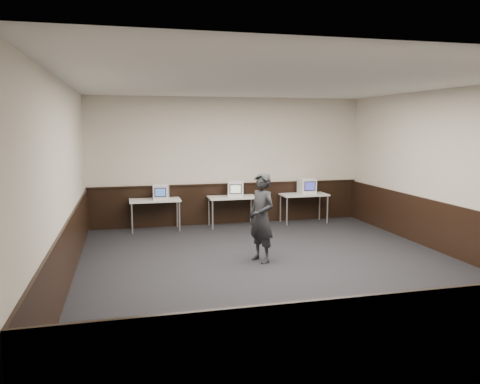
# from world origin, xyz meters

# --- Properties ---
(floor) EXTENTS (8.00, 8.00, 0.00)m
(floor) POSITION_xyz_m (0.00, 0.00, 0.00)
(floor) COLOR black
(floor) RESTS_ON ground
(ceiling) EXTENTS (8.00, 8.00, 0.00)m
(ceiling) POSITION_xyz_m (0.00, 0.00, 3.20)
(ceiling) COLOR white
(ceiling) RESTS_ON back_wall
(back_wall) EXTENTS (7.00, 0.00, 7.00)m
(back_wall) POSITION_xyz_m (0.00, 4.00, 1.60)
(back_wall) COLOR beige
(back_wall) RESTS_ON ground
(front_wall) EXTENTS (7.00, 0.00, 7.00)m
(front_wall) POSITION_xyz_m (0.00, -4.00, 1.60)
(front_wall) COLOR beige
(front_wall) RESTS_ON ground
(left_wall) EXTENTS (0.00, 8.00, 8.00)m
(left_wall) POSITION_xyz_m (-3.50, 0.00, 1.60)
(left_wall) COLOR beige
(left_wall) RESTS_ON ground
(right_wall) EXTENTS (0.00, 8.00, 8.00)m
(right_wall) POSITION_xyz_m (3.50, 0.00, 1.60)
(right_wall) COLOR beige
(right_wall) RESTS_ON ground
(wainscot_back) EXTENTS (6.98, 0.04, 1.00)m
(wainscot_back) POSITION_xyz_m (0.00, 3.98, 0.50)
(wainscot_back) COLOR black
(wainscot_back) RESTS_ON back_wall
(wainscot_front) EXTENTS (6.98, 0.04, 1.00)m
(wainscot_front) POSITION_xyz_m (0.00, -3.98, 0.50)
(wainscot_front) COLOR black
(wainscot_front) RESTS_ON front_wall
(wainscot_left) EXTENTS (0.04, 7.98, 1.00)m
(wainscot_left) POSITION_xyz_m (-3.48, 0.00, 0.50)
(wainscot_left) COLOR black
(wainscot_left) RESTS_ON left_wall
(wainscot_right) EXTENTS (0.04, 7.98, 1.00)m
(wainscot_right) POSITION_xyz_m (3.48, 0.00, 0.50)
(wainscot_right) COLOR black
(wainscot_right) RESTS_ON right_wall
(wainscot_rail) EXTENTS (6.98, 0.06, 0.04)m
(wainscot_rail) POSITION_xyz_m (0.00, 3.96, 1.02)
(wainscot_rail) COLOR black
(wainscot_rail) RESTS_ON wainscot_back
(desk_left) EXTENTS (1.20, 0.60, 0.75)m
(desk_left) POSITION_xyz_m (-1.90, 3.60, 0.68)
(desk_left) COLOR silver
(desk_left) RESTS_ON ground
(desk_center) EXTENTS (1.20, 0.60, 0.75)m
(desk_center) POSITION_xyz_m (0.00, 3.60, 0.68)
(desk_center) COLOR silver
(desk_center) RESTS_ON ground
(desk_right) EXTENTS (1.20, 0.60, 0.75)m
(desk_right) POSITION_xyz_m (1.90, 3.60, 0.68)
(desk_right) COLOR silver
(desk_right) RESTS_ON ground
(emac_left) EXTENTS (0.42, 0.43, 0.36)m
(emac_left) POSITION_xyz_m (-1.75, 3.56, 0.93)
(emac_left) COLOR white
(emac_left) RESTS_ON desk_left
(emac_center) EXTENTS (0.47, 0.48, 0.39)m
(emac_center) POSITION_xyz_m (0.08, 3.59, 0.94)
(emac_center) COLOR white
(emac_center) RESTS_ON desk_center
(emac_right) EXTENTS (0.40, 0.43, 0.40)m
(emac_right) POSITION_xyz_m (1.99, 3.64, 0.95)
(emac_right) COLOR white
(emac_right) RESTS_ON desk_right
(person) EXTENTS (0.61, 0.71, 1.65)m
(person) POSITION_xyz_m (-0.17, 0.49, 0.82)
(person) COLOR black
(person) RESTS_ON ground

